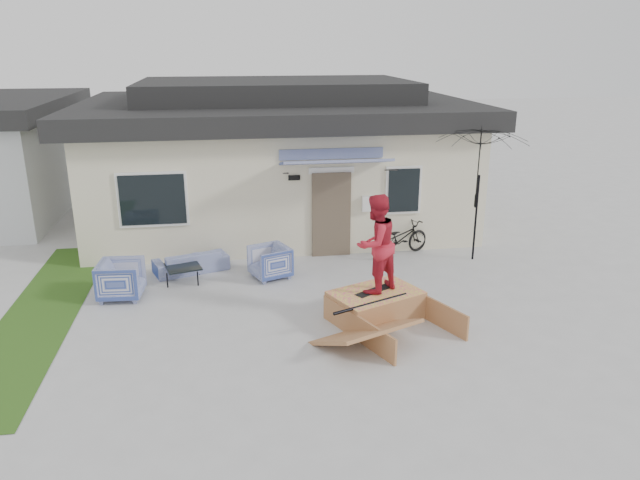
{
  "coord_description": "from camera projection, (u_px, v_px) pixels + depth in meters",
  "views": [
    {
      "loc": [
        -1.48,
        -9.51,
        5.07
      ],
      "look_at": [
        0.3,
        1.8,
        1.3
      ],
      "focal_mm": 33.85,
      "sensor_mm": 36.0,
      "label": 1
    }
  ],
  "objects": [
    {
      "name": "house",
      "position": [
        277.0,
        154.0,
        17.62
      ],
      "size": [
        10.8,
        8.49,
        4.1
      ],
      "color": "beige",
      "rests_on": "ground"
    },
    {
      "name": "patio_umbrella",
      "position": [
        478.0,
        190.0,
        14.24
      ],
      "size": [
        2.6,
        2.48,
        2.2
      ],
      "color": "black",
      "rests_on": "ground"
    },
    {
      "name": "ground",
      "position": [
        319.0,
        341.0,
        10.73
      ],
      "size": [
        90.0,
        90.0,
        0.0
      ],
      "primitive_type": "plane",
      "color": "#AFAFAF",
      "rests_on": "ground"
    },
    {
      "name": "skate_ramp",
      "position": [
        376.0,
        305.0,
        11.54
      ],
      "size": [
        2.35,
        2.64,
        0.54
      ],
      "primitive_type": null,
      "rotation": [
        0.0,
        0.0,
        0.41
      ],
      "color": "#9A633A",
      "rests_on": "ground"
    },
    {
      "name": "bicycle",
      "position": [
        401.0,
        235.0,
        14.92
      ],
      "size": [
        1.75,
        1.19,
        1.06
      ],
      "primitive_type": "imported",
      "rotation": [
        0.0,
        0.0,
        1.98
      ],
      "color": "black",
      "rests_on": "ground"
    },
    {
      "name": "coffee_table",
      "position": [
        183.0,
        273.0,
        13.38
      ],
      "size": [
        0.89,
        0.89,
        0.36
      ],
      "primitive_type": "cube",
      "rotation": [
        0.0,
        0.0,
        0.26
      ],
      "color": "black",
      "rests_on": "ground"
    },
    {
      "name": "armchair_right",
      "position": [
        270.0,
        260.0,
        13.51
      ],
      "size": [
        0.97,
        1.0,
        0.81
      ],
      "primitive_type": "imported",
      "rotation": [
        0.0,
        0.0,
        -1.2
      ],
      "color": "navy",
      "rests_on": "ground"
    },
    {
      "name": "grass_strip",
      "position": [
        42.0,
        313.0,
        11.83
      ],
      "size": [
        1.4,
        8.0,
        0.01
      ],
      "primitive_type": "cube",
      "color": "#274E17",
      "rests_on": "ground"
    },
    {
      "name": "skateboard",
      "position": [
        374.0,
        290.0,
        11.49
      ],
      "size": [
        0.83,
        0.62,
        0.05
      ],
      "primitive_type": "cube",
      "rotation": [
        0.0,
        0.0,
        0.55
      ],
      "color": "black",
      "rests_on": "skate_ramp"
    },
    {
      "name": "loveseat",
      "position": [
        191.0,
        258.0,
        13.9
      ],
      "size": [
        1.74,
        1.02,
        0.65
      ],
      "primitive_type": "imported",
      "rotation": [
        0.0,
        0.0,
        3.48
      ],
      "color": "navy",
      "rests_on": "ground"
    },
    {
      "name": "skater",
      "position": [
        376.0,
        242.0,
        11.18
      ],
      "size": [
        1.16,
        1.11,
        1.88
      ],
      "primitive_type": "imported",
      "rotation": [
        0.0,
        0.0,
        3.74
      ],
      "color": "red",
      "rests_on": "skateboard"
    },
    {
      "name": "armchair_left",
      "position": [
        121.0,
        278.0,
        12.43
      ],
      "size": [
        0.86,
        0.91,
        0.88
      ],
      "primitive_type": "imported",
      "rotation": [
        0.0,
        0.0,
        1.5
      ],
      "color": "navy",
      "rests_on": "ground"
    }
  ]
}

